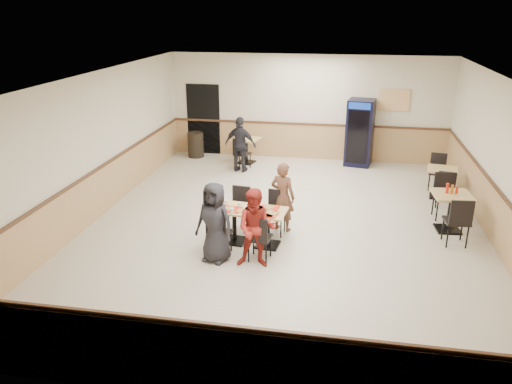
% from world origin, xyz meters
% --- Properties ---
extents(ground, '(10.00, 10.00, 0.00)m').
position_xyz_m(ground, '(0.00, 0.00, 0.00)').
color(ground, beige).
rests_on(ground, ground).
extents(room_shell, '(10.00, 10.00, 10.00)m').
position_xyz_m(room_shell, '(1.78, 2.55, 0.58)').
color(room_shell, silver).
rests_on(room_shell, ground).
extents(main_table, '(1.37, 0.78, 0.70)m').
position_xyz_m(main_table, '(-0.54, -0.92, 0.47)').
color(main_table, black).
rests_on(main_table, ground).
extents(main_chairs, '(1.31, 1.64, 0.89)m').
position_xyz_m(main_chairs, '(-0.58, -0.91, 0.44)').
color(main_chairs, black).
rests_on(main_chairs, ground).
extents(diner_woman_left, '(0.81, 0.64, 1.45)m').
position_xyz_m(diner_woman_left, '(-1.04, -1.66, 0.72)').
color(diner_woman_left, black).
rests_on(diner_woman_left, ground).
extents(diner_woman_right, '(0.72, 0.58, 1.41)m').
position_xyz_m(diner_woman_right, '(-0.29, -1.74, 0.70)').
color(diner_woman_right, maroon).
rests_on(diner_woman_right, ground).
extents(diner_man_opposite, '(0.60, 0.49, 1.41)m').
position_xyz_m(diner_man_opposite, '(-0.04, -0.17, 0.71)').
color(diner_man_opposite, brown).
rests_on(diner_man_opposite, ground).
extents(lone_diner, '(0.94, 0.55, 1.51)m').
position_xyz_m(lone_diner, '(-1.63, 3.38, 0.75)').
color(lone_diner, black).
rests_on(lone_diner, ground).
extents(tabletop_clutter, '(1.16, 0.62, 0.12)m').
position_xyz_m(tabletop_clutter, '(-0.51, -0.99, 0.72)').
color(tabletop_clutter, red).
rests_on(tabletop_clutter, main_table).
extents(side_table_near, '(0.79, 0.79, 0.78)m').
position_xyz_m(side_table_near, '(3.25, 0.38, 0.52)').
color(side_table_near, black).
rests_on(side_table_near, ground).
extents(side_table_near_chair_south, '(0.49, 0.49, 0.99)m').
position_xyz_m(side_table_near_chair_south, '(3.25, -0.25, 0.49)').
color(side_table_near_chair_south, black).
rests_on(side_table_near_chair_south, ground).
extents(side_table_near_chair_north, '(0.49, 0.49, 0.99)m').
position_xyz_m(side_table_near_chair_north, '(3.25, 1.00, 0.49)').
color(side_table_near_chair_north, black).
rests_on(side_table_near_chair_north, ground).
extents(side_table_far, '(0.76, 0.76, 0.71)m').
position_xyz_m(side_table_far, '(3.38, 2.27, 0.47)').
color(side_table_far, black).
rests_on(side_table_far, ground).
extents(side_table_far_chair_south, '(0.48, 0.48, 0.90)m').
position_xyz_m(side_table_far_chair_south, '(3.38, 1.71, 0.45)').
color(side_table_far_chair_south, black).
rests_on(side_table_far_chair_south, ground).
extents(side_table_far_chair_north, '(0.48, 0.48, 0.90)m').
position_xyz_m(side_table_far_chair_north, '(3.38, 2.84, 0.45)').
color(side_table_far_chair_north, black).
rests_on(side_table_far_chair_north, ground).
extents(condiment_caddy, '(0.23, 0.06, 0.20)m').
position_xyz_m(condiment_caddy, '(3.22, 0.43, 0.87)').
color(condiment_caddy, red).
rests_on(condiment_caddy, side_table_near).
extents(back_table, '(0.82, 0.82, 0.72)m').
position_xyz_m(back_table, '(-1.63, 4.20, 0.48)').
color(back_table, black).
rests_on(back_table, ground).
extents(back_table_chair_lone, '(0.51, 0.51, 0.91)m').
position_xyz_m(back_table_chair_lone, '(-1.63, 3.62, 0.46)').
color(back_table_chair_lone, black).
rests_on(back_table_chair_lone, ground).
extents(pepsi_cooler, '(0.81, 0.82, 1.86)m').
position_xyz_m(pepsi_cooler, '(1.52, 4.59, 0.93)').
color(pepsi_cooler, black).
rests_on(pepsi_cooler, ground).
extents(trash_bin, '(0.47, 0.47, 0.74)m').
position_xyz_m(trash_bin, '(-3.24, 4.55, 0.37)').
color(trash_bin, black).
rests_on(trash_bin, ground).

